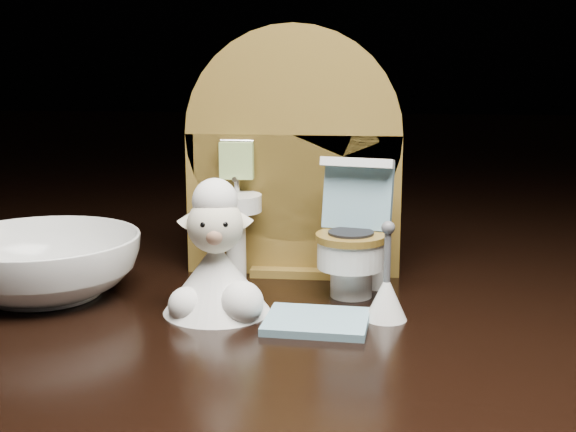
# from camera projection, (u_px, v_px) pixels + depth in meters

# --- Properties ---
(backdrop_panel) EXTENTS (0.13, 0.05, 0.15)m
(backdrop_panel) POSITION_uv_depth(u_px,v_px,m) (292.00, 167.00, 0.48)
(backdrop_panel) COLOR brown
(backdrop_panel) RESTS_ON ground
(toy_toilet) EXTENTS (0.04, 0.05, 0.08)m
(toy_toilet) POSITION_uv_depth(u_px,v_px,m) (355.00, 244.00, 0.45)
(toy_toilet) COLOR white
(toy_toilet) RESTS_ON ground
(bath_mat) EXTENTS (0.05, 0.05, 0.00)m
(bath_mat) POSITION_uv_depth(u_px,v_px,m) (317.00, 322.00, 0.40)
(bath_mat) COLOR #6F9AAB
(bath_mat) RESTS_ON ground
(toilet_brush) EXTENTS (0.02, 0.02, 0.05)m
(toilet_brush) POSITION_uv_depth(u_px,v_px,m) (386.00, 294.00, 0.41)
(toilet_brush) COLOR white
(toilet_brush) RESTS_ON ground
(plush_lamb) EXTENTS (0.06, 0.06, 0.07)m
(plush_lamb) POSITION_uv_depth(u_px,v_px,m) (217.00, 266.00, 0.42)
(plush_lamb) COLOR white
(plush_lamb) RESTS_ON ground
(ceramic_bowl) EXTENTS (0.13, 0.13, 0.03)m
(ceramic_bowl) POSITION_uv_depth(u_px,v_px,m) (43.00, 266.00, 0.45)
(ceramic_bowl) COLOR white
(ceramic_bowl) RESTS_ON ground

